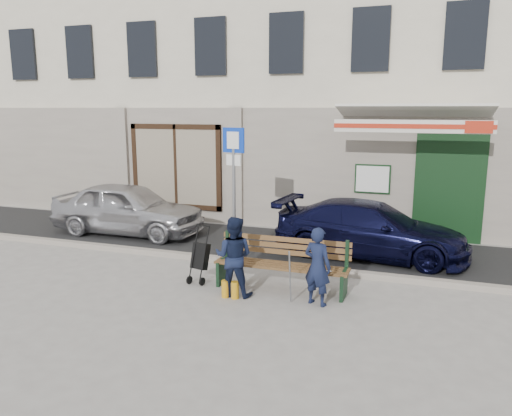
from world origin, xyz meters
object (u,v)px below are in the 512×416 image
at_px(car_navy, 370,229).
at_px(woman, 234,256).
at_px(bench, 279,265).
at_px(man, 317,266).
at_px(parking_sign, 234,171).
at_px(stroller, 200,257).
at_px(car_silver, 128,208).

bearing_deg(car_navy, woman, 153.89).
height_order(bench, man, man).
distance_m(parking_sign, woman, 2.51).
relative_size(bench, woman, 1.73).
distance_m(bench, stroller, 1.51).
distance_m(car_silver, woman, 5.19).
xyz_separation_m(man, woman, (-1.45, -0.05, 0.04)).
xyz_separation_m(parking_sign, bench, (1.46, -1.54, -1.43)).
distance_m(car_navy, man, 3.13).
distance_m(man, stroller, 2.34).
height_order(car_silver, stroller, car_silver).
bearing_deg(man, car_navy, -81.00).
bearing_deg(bench, woman, -141.75).
bearing_deg(stroller, woman, -14.03).
relative_size(parking_sign, stroller, 2.65).
height_order(car_navy, man, man).
height_order(car_silver, woman, woman).
bearing_deg(bench, car_navy, 63.73).
bearing_deg(bench, stroller, -177.13).
relative_size(car_silver, man, 3.00).
height_order(car_navy, woman, woman).
relative_size(car_navy, stroller, 3.94).
distance_m(car_silver, man, 6.39).
height_order(parking_sign, bench, parking_sign).
xyz_separation_m(bench, man, (0.80, -0.47, 0.20)).
bearing_deg(woman, car_silver, -40.93).
bearing_deg(parking_sign, woman, -56.97).
bearing_deg(car_silver, car_navy, -90.01).
relative_size(parking_sign, woman, 2.01).
bearing_deg(stroller, parking_sign, 101.81).
xyz_separation_m(car_silver, man, (5.61, -3.06, -0.01)).
distance_m(car_silver, stroller, 4.26).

